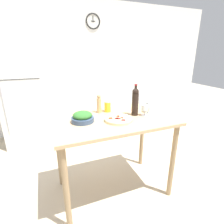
% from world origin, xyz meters
% --- Properties ---
extents(ground_plane, '(14.00, 14.00, 0.00)m').
position_xyz_m(ground_plane, '(0.00, 0.00, 0.00)').
color(ground_plane, '#BCAD93').
extents(wall_back, '(6.40, 0.08, 2.60)m').
position_xyz_m(wall_back, '(0.00, 2.12, 1.30)').
color(wall_back, silver).
rests_on(wall_back, ground_plane).
extents(refrigerator, '(0.67, 0.66, 1.69)m').
position_xyz_m(refrigerator, '(-1.03, 1.75, 0.84)').
color(refrigerator, silver).
rests_on(refrigerator, ground_plane).
extents(prep_counter, '(1.29, 0.78, 0.94)m').
position_xyz_m(prep_counter, '(0.00, 0.00, 0.80)').
color(prep_counter, tan).
rests_on(prep_counter, ground_plane).
extents(wine_bottle, '(0.07, 0.07, 0.35)m').
position_xyz_m(wine_bottle, '(0.26, 0.01, 1.10)').
color(wine_bottle, black).
rests_on(wine_bottle, prep_counter).
extents(wine_glass_near, '(0.07, 0.07, 0.13)m').
position_xyz_m(wine_glass_near, '(0.36, -0.05, 1.03)').
color(wine_glass_near, silver).
rests_on(wine_glass_near, prep_counter).
extents(wine_glass_far, '(0.07, 0.07, 0.13)m').
position_xyz_m(wine_glass_far, '(0.45, 0.03, 1.03)').
color(wine_glass_far, silver).
rests_on(wine_glass_far, prep_counter).
extents(pepper_mill, '(0.05, 0.05, 0.22)m').
position_xyz_m(pepper_mill, '(-0.08, 0.24, 1.05)').
color(pepper_mill, tan).
rests_on(pepper_mill, prep_counter).
extents(salad_bowl, '(0.23, 0.23, 0.11)m').
position_xyz_m(salad_bowl, '(-0.33, 0.03, 0.99)').
color(salad_bowl, '#384C6B').
rests_on(salad_bowl, prep_counter).
extents(homemade_pizza, '(0.29, 0.29, 0.03)m').
position_xyz_m(homemade_pizza, '(0.02, -0.08, 0.96)').
color(homemade_pizza, beige).
rests_on(homemade_pizza, prep_counter).
extents(salt_canister, '(0.07, 0.07, 0.13)m').
position_xyz_m(salt_canister, '(0.02, 0.23, 1.01)').
color(salt_canister, yellow).
rests_on(salt_canister, prep_counter).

